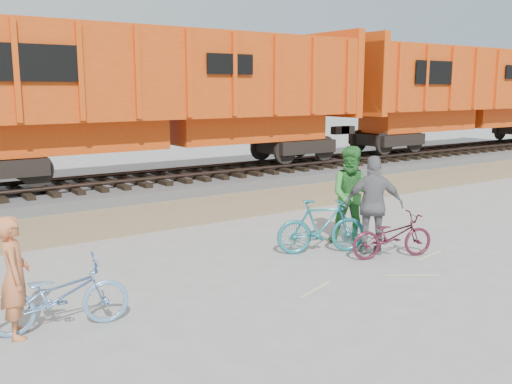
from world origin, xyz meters
TOP-DOWN VIEW (x-y plane):
  - ground at (0.00, 0.00)m, footprint 120.00×120.00m
  - gravel_strip at (0.00, 5.50)m, footprint 120.00×3.00m
  - ballast_bed at (0.00, 9.00)m, footprint 120.00×4.00m
  - track at (0.00, 9.00)m, footprint 120.00×2.60m
  - hopper_car_center at (1.19, 9.00)m, footprint 14.00×3.13m
  - hopper_car_right at (16.19, 9.00)m, footprint 14.00×3.13m
  - bicycle_blue at (-4.74, -0.04)m, footprint 1.87×0.95m
  - bicycle_teal at (0.42, 0.71)m, footprint 1.79×1.16m
  - bicycle_maroon at (1.30, -0.27)m, footprint 1.70×1.05m
  - person_solo at (-5.24, 0.06)m, footprint 0.49×0.64m
  - person_man at (1.42, 0.91)m, footprint 1.22×1.20m
  - person_woman at (1.20, 0.13)m, footprint 1.15×1.06m

SIDE VIEW (x-z plane):
  - ground at x=0.00m, z-range 0.00..0.00m
  - gravel_strip at x=0.00m, z-range 0.00..0.02m
  - ballast_bed at x=0.00m, z-range 0.00..0.30m
  - bicycle_maroon at x=1.30m, z-range 0.00..0.84m
  - bicycle_blue at x=-4.74m, z-range 0.00..0.94m
  - track at x=0.00m, z-range 0.35..0.59m
  - bicycle_teal at x=0.42m, z-range 0.00..1.05m
  - person_solo at x=-5.24m, z-range 0.00..1.57m
  - person_woman at x=1.20m, z-range 0.00..1.89m
  - person_man at x=1.42m, z-range 0.00..1.99m
  - hopper_car_center at x=1.19m, z-range 0.68..5.33m
  - hopper_car_right at x=16.19m, z-range 0.68..5.33m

